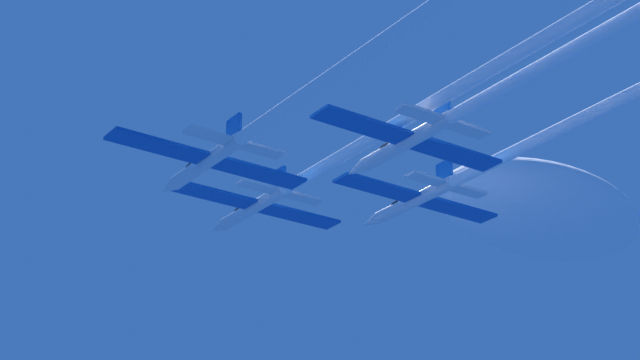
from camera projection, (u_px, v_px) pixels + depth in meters
name	position (u px, v px, depth m)	size (l,w,h in m)	color
jet_lead	(355.00, 148.00, 96.37)	(18.56, 59.18, 3.07)	silver
jet_left_wing	(314.00, 88.00, 83.26)	(18.56, 58.00, 3.07)	silver
jet_right_wing	(516.00, 151.00, 97.22)	(18.56, 52.77, 3.07)	silver
jet_slot	(521.00, 78.00, 82.69)	(18.56, 51.83, 3.07)	silver
cloud_wispy	(542.00, 211.00, 127.90)	(28.36, 15.60, 9.92)	white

